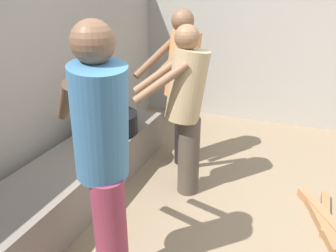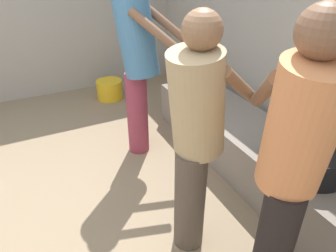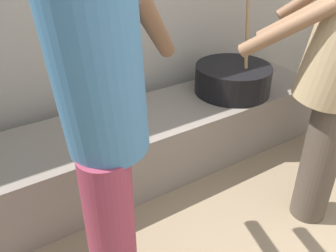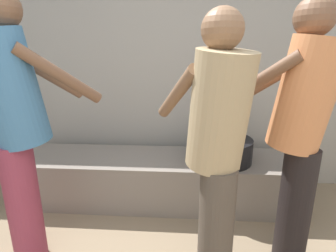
# 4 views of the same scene
# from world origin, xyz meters

# --- Properties ---
(block_enclosure_rear) EXTENTS (5.50, 0.20, 1.95)m
(block_enclosure_rear) POSITION_xyz_m (0.00, 2.41, 0.97)
(block_enclosure_rear) COLOR #9E998E
(block_enclosure_rear) RESTS_ON ground_plane
(hearth_ledge) EXTENTS (2.54, 0.60, 0.42)m
(hearth_ledge) POSITION_xyz_m (0.03, 1.89, 0.21)
(hearth_ledge) COLOR slate
(hearth_ledge) RESTS_ON ground_plane
(cooking_pot_main) EXTENTS (0.55, 0.55, 0.65)m
(cooking_pot_main) POSITION_xyz_m (0.60, 1.86, 0.53)
(cooking_pot_main) COLOR black
(cooking_pot_main) RESTS_ON hearth_ledge
(cook_in_orange_shirt) EXTENTS (0.73, 0.65, 1.63)m
(cook_in_orange_shirt) POSITION_xyz_m (0.96, 1.22, 0.93)
(cook_in_orange_shirt) COLOR black
(cook_in_orange_shirt) RESTS_ON ground_plane
(cook_in_blue_shirt) EXTENTS (0.71, 0.71, 1.67)m
(cook_in_blue_shirt) POSITION_xyz_m (-0.71, 1.12, 0.96)
(cook_in_blue_shirt) COLOR #8C3347
(cook_in_blue_shirt) RESTS_ON ground_plane
(cook_in_tan_shirt) EXTENTS (0.57, 0.72, 1.54)m
(cook_in_tan_shirt) POSITION_xyz_m (0.45, 1.01, 0.88)
(cook_in_tan_shirt) COLOR #4C4238
(cook_in_tan_shirt) RESTS_ON ground_plane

